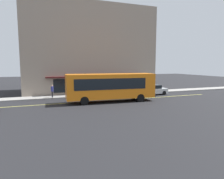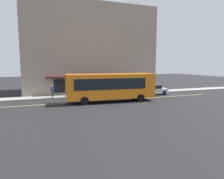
{
  "view_description": "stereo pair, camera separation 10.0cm",
  "coord_description": "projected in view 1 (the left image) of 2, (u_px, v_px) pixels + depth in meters",
  "views": [
    {
      "loc": [
        -6.26,
        -24.68,
        4.7
      ],
      "look_at": [
        2.41,
        -1.37,
        1.6
      ],
      "focal_mm": 32.7,
      "sensor_mm": 36.0,
      "label": 1
    },
    {
      "loc": [
        -6.17,
        -24.72,
        4.7
      ],
      "look_at": [
        2.41,
        -1.37,
        1.6
      ],
      "focal_mm": 32.7,
      "sensor_mm": 36.0,
      "label": 2
    }
  ],
  "objects": [
    {
      "name": "traffic_light",
      "position": [
        85.0,
        79.0,
        29.64
      ],
      "size": [
        0.3,
        0.52,
        3.2
      ],
      "color": "#2D2D33",
      "rests_on": "sidewalk"
    },
    {
      "name": "car_silver",
      "position": [
        153.0,
        90.0,
        31.43
      ],
      "size": [
        4.34,
        1.94,
        1.52
      ],
      "color": "#B7BABF",
      "rests_on": "ground"
    },
    {
      "name": "pedestrian_waiting",
      "position": [
        140.0,
        85.0,
        33.59
      ],
      "size": [
        0.34,
        0.34,
        1.84
      ],
      "color": "black",
      "rests_on": "sidewalk"
    },
    {
      "name": "bus",
      "position": [
        111.0,
        86.0,
        25.41
      ],
      "size": [
        11.26,
        3.19,
        3.5
      ],
      "color": "orange",
      "rests_on": "ground"
    },
    {
      "name": "pedestrian_mid_block",
      "position": [
        52.0,
        90.0,
        27.87
      ],
      "size": [
        0.34,
        0.34,
        1.75
      ],
      "color": "black",
      "rests_on": "sidewalk"
    },
    {
      "name": "lane_centre_stripe",
      "position": [
        90.0,
        102.0,
        25.7
      ],
      "size": [
        36.0,
        0.16,
        0.01
      ],
      "primitive_type": "cube",
      "color": "#D8D14C",
      "rests_on": "ground"
    },
    {
      "name": "ground",
      "position": [
        90.0,
        102.0,
        25.7
      ],
      "size": [
        120.0,
        120.0,
        0.0
      ],
      "primitive_type": "plane",
      "color": "black"
    },
    {
      "name": "car_maroon",
      "position": [
        92.0,
        93.0,
        28.32
      ],
      "size": [
        4.34,
        1.93,
        1.52
      ],
      "color": "maroon",
      "rests_on": "ground"
    },
    {
      "name": "sidewalk",
      "position": [
        82.0,
        96.0,
        30.24
      ],
      "size": [
        80.0,
        2.43,
        0.15
      ],
      "primitive_type": "cube",
      "color": "gray",
      "rests_on": "ground"
    },
    {
      "name": "storefront_building",
      "position": [
        87.0,
        50.0,
        36.23
      ],
      "size": [
        21.56,
        11.07,
        14.29
      ],
      "color": "gray",
      "rests_on": "ground"
    }
  ]
}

